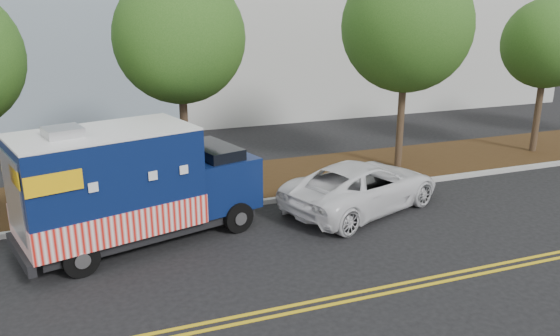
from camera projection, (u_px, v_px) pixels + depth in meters
name	position (u px, v px, depth m)	size (l,w,h in m)	color
ground	(202.00, 231.00, 15.05)	(120.00, 120.00, 0.00)	black
curb	(191.00, 211.00, 16.28)	(120.00, 0.18, 0.15)	#9E9E99
mulch_strip	(178.00, 189.00, 18.16)	(120.00, 4.00, 0.15)	#311F0D
centerline_near	(250.00, 314.00, 11.06)	(120.00, 0.10, 0.01)	gold
centerline_far	(253.00, 321.00, 10.84)	(120.00, 0.10, 0.01)	gold
tree_b	(180.00, 38.00, 16.64)	(4.03, 4.03, 7.02)	#38281C
tree_c	(407.00, 27.00, 18.94)	(4.57, 4.57, 7.51)	#38281C
tree_d	(547.00, 44.00, 21.26)	(3.48, 3.48, 6.23)	#38281C
sign_post	(128.00, 180.00, 15.53)	(0.06, 0.06, 2.40)	#473828
food_truck	(129.00, 189.00, 13.93)	(6.62, 3.88, 3.30)	black
white_car	(362.00, 186.00, 16.45)	(2.44, 5.29, 1.47)	white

